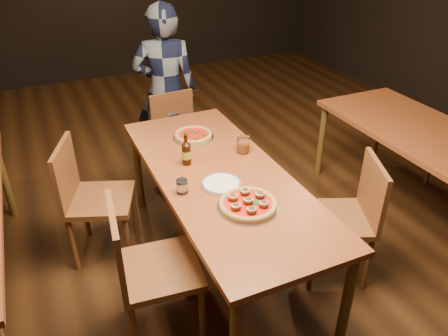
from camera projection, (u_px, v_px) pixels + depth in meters
name	position (u px, v px, depth m)	size (l,w,h in m)	color
ground	(221.00, 261.00, 3.20)	(9.00, 9.00, 0.00)	black
table_main	(221.00, 183.00, 2.86)	(0.80, 2.00, 0.75)	maroon
table_right	(436.00, 146.00, 3.30)	(0.80, 2.00, 0.75)	maroon
chair_main_nw	(159.00, 268.00, 2.46)	(0.45, 0.45, 0.96)	brown
chair_main_sw	(100.00, 199.00, 3.07)	(0.44, 0.44, 0.94)	brown
chair_main_e	(338.00, 218.00, 2.90)	(0.43, 0.43, 0.92)	brown
chair_end	(181.00, 141.00, 3.91)	(0.41, 0.41, 0.87)	brown
pizza_meatball	(248.00, 204.00, 2.49)	(0.36, 0.36, 0.07)	#B7B7BF
pizza_margherita	(193.00, 135.00, 3.26)	(0.31, 0.31, 0.04)	#B7B7BF
plate_stack	(221.00, 184.00, 2.69)	(0.24, 0.24, 0.02)	white
beer_bottle	(186.00, 154.00, 2.89)	(0.06, 0.06, 0.22)	black
water_glass	(182.00, 186.00, 2.61)	(0.07, 0.07, 0.09)	white
amber_glass	(243.00, 145.00, 3.05)	(0.09, 0.09, 0.11)	#974211
diner	(166.00, 92.00, 3.99)	(0.58, 0.38, 1.58)	black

